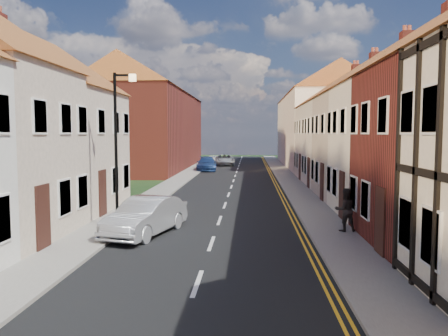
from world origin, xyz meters
TOP-DOWN VIEW (x-y plane):
  - road at (0.00, 30.00)m, footprint 7.00×90.00m
  - pavement_left at (-4.40, 30.00)m, footprint 1.80×90.00m
  - pavement_right at (4.40, 30.00)m, footprint 1.80×90.00m
  - cottage_r_cream_mid at (9.30, 23.50)m, footprint 8.30×5.20m
  - cottage_r_pink at (9.30, 28.90)m, footprint 8.30×6.00m
  - cottage_r_white_far at (9.30, 34.30)m, footprint 8.30×5.20m
  - cottage_r_cream_far at (9.30, 39.70)m, footprint 8.30×6.00m
  - cottage_l_pink at (-9.30, 23.85)m, footprint 8.30×6.30m
  - block_right_far at (9.30, 55.00)m, footprint 8.30×24.20m
  - block_left_far at (-9.30, 50.00)m, footprint 8.30×24.20m
  - lamppost at (-3.81, 20.00)m, footprint 0.88×0.15m
  - car_mid at (-2.56, 19.18)m, footprint 2.59×4.53m
  - car_far at (-3.09, 47.45)m, footprint 2.24×4.91m
  - car_distant at (-1.71, 54.95)m, footprint 2.61×4.92m
  - pedestrian_right at (4.89, 19.75)m, footprint 0.88×0.73m

SIDE VIEW (x-z plane):
  - road at x=0.00m, z-range 0.00..0.02m
  - pavement_left at x=-4.40m, z-range 0.00..0.12m
  - pavement_right at x=4.40m, z-range 0.00..0.12m
  - car_distant at x=-1.71m, z-range 0.00..1.32m
  - car_far at x=-3.09m, z-range 0.00..1.39m
  - car_mid at x=-2.56m, z-range 0.00..1.41m
  - pedestrian_right at x=4.89m, z-range 0.12..1.74m
  - lamppost at x=-3.81m, z-range 0.54..6.54m
  - cottage_l_pink at x=-9.30m, z-range -0.03..8.77m
  - cottage_r_pink at x=9.30m, z-range -0.03..8.97m
  - cottage_r_cream_far at x=9.30m, z-range -0.03..8.97m
  - cottage_r_cream_mid at x=9.30m, z-range -0.02..8.98m
  - cottage_r_white_far at x=9.30m, z-range -0.02..8.98m
  - block_right_far at x=9.30m, z-range 0.04..10.54m
  - block_left_far at x=-9.30m, z-range 0.04..10.54m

